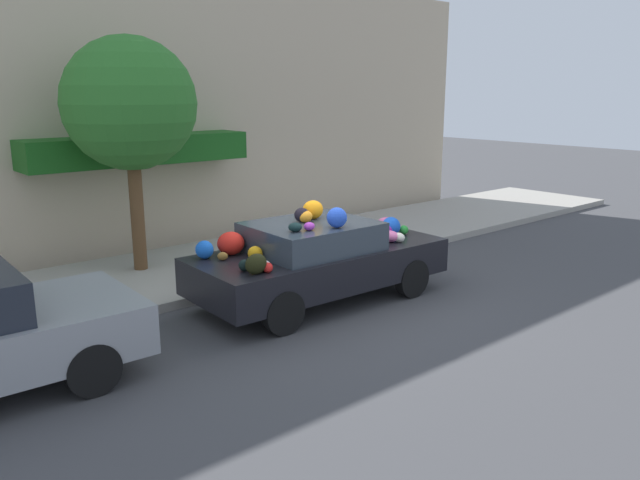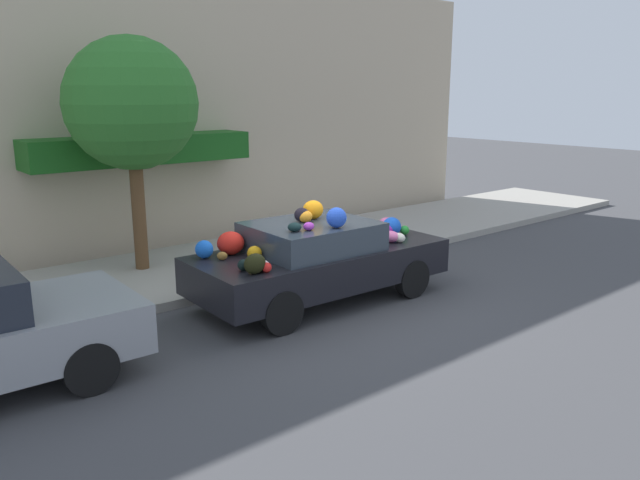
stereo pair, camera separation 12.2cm
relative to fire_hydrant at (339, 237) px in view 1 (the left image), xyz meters
name	(u,v)px [view 1 (the left image)]	position (x,y,z in m)	size (l,w,h in m)	color
ground_plane	(320,300)	(-1.80, -1.52, -0.49)	(60.00, 60.00, 0.00)	#424244
sidewalk_curb	(230,262)	(-1.80, 1.18, -0.42)	(24.00, 3.20, 0.15)	#9E998E
building_facade	(165,113)	(-1.86, 3.39, 2.34)	(18.00, 1.20, 5.77)	#C6B293
street_tree	(130,105)	(-3.42, 1.60, 2.58)	(2.29, 2.29, 4.08)	brown
fire_hydrant	(339,237)	(0.00, 0.00, 0.00)	(0.20, 0.20, 0.70)	#B2B2B7
art_car	(319,257)	(-1.82, -1.52, 0.23)	(4.22, 1.87, 1.61)	black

